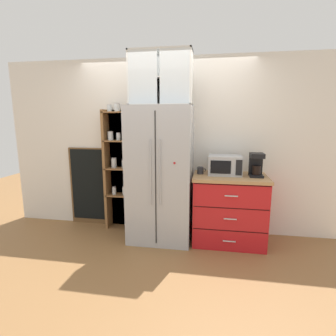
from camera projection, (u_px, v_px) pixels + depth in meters
The scene contains 13 objects.
ground_plane at pixel (161, 237), 3.74m from camera, with size 10.67×10.67×0.00m, color olive.
wall_back_cream at pixel (166, 146), 3.89m from camera, with size 4.97×0.10×2.55m, color silver.
refrigerator at pixel (161, 174), 3.58m from camera, with size 0.85×0.71×1.85m.
pantry_shelf_column at pixel (120, 166), 3.96m from camera, with size 0.48×0.26×1.91m.
counter_cabinet at pixel (229, 209), 3.54m from camera, with size 0.98×0.66×0.94m.
microwave at pixel (225, 165), 3.49m from camera, with size 0.44×0.33×0.26m.
coffee_maker at pixel (256, 165), 3.38m from camera, with size 0.17×0.20×0.31m.
mug_charcoal at pixel (200, 170), 3.56m from camera, with size 0.12×0.09×0.09m.
mug_navy at pixel (231, 173), 3.41m from camera, with size 0.11×0.08×0.10m.
bottle_green at pixel (230, 166), 3.51m from camera, with size 0.06×0.06×0.26m.
bottle_clear at pixel (230, 167), 3.51m from camera, with size 0.06×0.06×0.25m.
upper_cabinet at pixel (161, 79), 3.39m from camera, with size 0.82×0.32×0.70m.
chalkboard_menu at pixel (88, 186), 4.15m from camera, with size 0.60×0.04×1.24m.
Camera 1 is at (0.67, -3.43, 1.67)m, focal length 27.62 mm.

